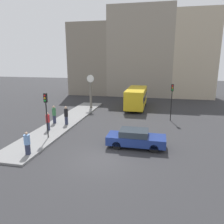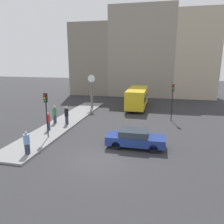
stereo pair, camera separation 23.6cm
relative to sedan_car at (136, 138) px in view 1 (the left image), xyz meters
name	(u,v)px [view 1 (the left image)]	position (x,y,z in m)	size (l,w,h in m)	color
ground_plane	(99,160)	(-2.15, -2.72, -0.71)	(120.00, 120.00, 0.00)	#2D2D30
sidewalk_corner	(66,121)	(-8.12, 5.26, -0.64)	(2.97, 19.97, 0.15)	gray
building_row	(141,55)	(-1.85, 24.72, 6.53)	(25.74, 5.00, 15.39)	gray
sedan_car	(136,138)	(0.00, 0.00, 0.00)	(4.45, 1.76, 1.40)	navy
bus_distant	(136,97)	(-1.40, 13.72, 0.84)	(2.42, 7.40, 2.71)	gold
traffic_light_near	(46,106)	(-7.44, 0.16, 2.15)	(0.26, 0.24, 3.79)	black
traffic_light_far	(172,95)	(2.97, 8.27, 2.15)	(0.26, 0.24, 4.02)	black
street_clock	(91,92)	(-7.33, 11.91, 1.67)	(1.06, 0.43, 4.48)	#666056
pedestrian_black_jacket	(66,115)	(-7.46, 4.04, 0.37)	(0.39, 0.39, 1.86)	#2D334C
pedestrian_green_hoodie	(54,114)	(-8.85, 4.19, 0.36)	(0.39, 0.39, 1.84)	#2D334C
pedestrian_red_top	(48,121)	(-8.35, 1.93, 0.29)	(0.36, 0.36, 1.70)	#2D334C
pedestrian_blue_stripe	(27,143)	(-7.18, -3.20, 0.24)	(0.43, 0.43, 1.63)	#2D334C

